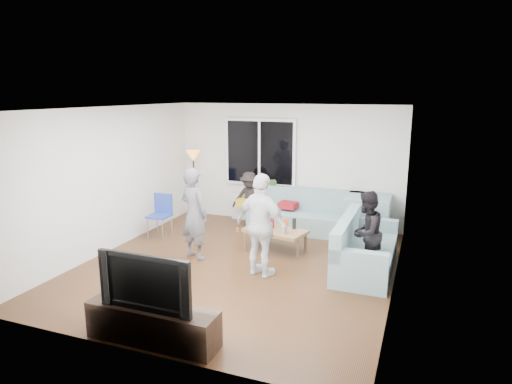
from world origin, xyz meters
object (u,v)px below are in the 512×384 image
at_px(side_chair, 159,216).
at_px(sofa_back_section, 305,211).
at_px(coffee_table, 275,240).
at_px(spectator_back, 249,199).
at_px(sofa_right_section, 367,244).
at_px(floor_lamp, 194,185).
at_px(tv_console, 153,324).
at_px(player_right, 262,226).
at_px(player_left, 194,214).
at_px(spectator_right, 366,233).
at_px(television, 150,279).

bearing_deg(side_chair, sofa_back_section, 26.62).
bearing_deg(coffee_table, spectator_back, 127.79).
bearing_deg(side_chair, spectator_back, 45.09).
distance_m(sofa_right_section, floor_lamp, 4.42).
bearing_deg(tv_console, player_right, 77.38).
height_order(sofa_back_section, floor_lamp, floor_lamp).
bearing_deg(sofa_back_section, player_left, -122.59).
bearing_deg(spectator_back, spectator_right, -39.93).
height_order(floor_lamp, spectator_right, floor_lamp).
bearing_deg(side_chair, television, -60.69).
height_order(side_chair, spectator_back, spectator_back).
relative_size(side_chair, player_right, 0.52).
bearing_deg(television, spectator_right, 55.41).
distance_m(sofa_right_section, player_left, 2.94).
relative_size(player_right, spectator_back, 1.40).
xyz_separation_m(sofa_right_section, tv_console, (-2.02, -3.13, -0.20)).
bearing_deg(television, sofa_back_section, 83.44).
xyz_separation_m(sofa_right_section, television, (-2.02, -3.13, 0.35)).
bearing_deg(side_chair, coffee_table, 0.14).
xyz_separation_m(side_chair, player_right, (2.56, -1.06, 0.39)).
distance_m(player_left, television, 2.72).
height_order(tv_console, television, television).
bearing_deg(player_left, spectator_right, -154.52).
distance_m(spectator_right, spectator_back, 3.30).
bearing_deg(sofa_right_section, television, 147.10).
relative_size(sofa_right_section, television, 1.72).
height_order(side_chair, television, television).
xyz_separation_m(spectator_back, television, (0.70, -4.80, 0.19)).
xyz_separation_m(tv_console, television, (0.00, 0.00, 0.56)).
relative_size(floor_lamp, spectator_right, 1.16).
bearing_deg(sofa_right_section, player_right, 119.25).
height_order(side_chair, spectator_right, spectator_right).
bearing_deg(spectator_back, side_chair, -138.22).
bearing_deg(player_left, sofa_right_section, -150.73).
height_order(spectator_right, spectator_back, spectator_right).
xyz_separation_m(side_chair, floor_lamp, (0.00, 1.46, 0.35)).
bearing_deg(sofa_right_section, coffee_table, 79.38).
bearing_deg(player_left, side_chair, -13.47).
relative_size(coffee_table, spectator_back, 0.94).
xyz_separation_m(sofa_back_section, television, (-0.55, -4.77, 0.35)).
bearing_deg(sofa_back_section, tv_console, -96.56).
height_order(spectator_right, tv_console, spectator_right).
relative_size(sofa_right_section, side_chair, 2.33).
bearing_deg(coffee_table, spectator_right, -16.90).
bearing_deg(coffee_table, player_left, -144.64).
xyz_separation_m(floor_lamp, television, (2.05, -4.80, -0.00)).
xyz_separation_m(spectator_right, spectator_back, (-2.72, 1.87, -0.09)).
xyz_separation_m(floor_lamp, spectator_back, (1.35, -0.00, -0.20)).
height_order(sofa_right_section, tv_console, sofa_right_section).
bearing_deg(spectator_back, sofa_back_section, -6.87).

